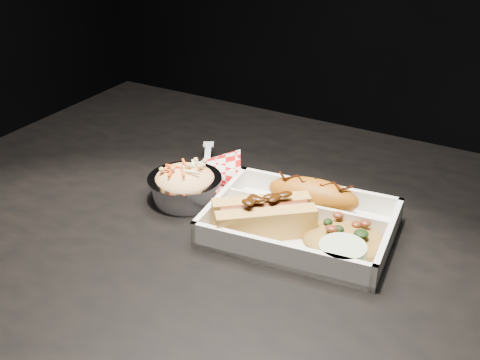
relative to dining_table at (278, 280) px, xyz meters
name	(u,v)px	position (x,y,z in m)	size (l,w,h in m)	color
dining_table	(278,280)	(0.00, 0.00, 0.00)	(1.20, 0.80, 0.75)	black
food_tray	(300,226)	(0.03, 0.01, 0.10)	(0.27, 0.21, 0.04)	white
fried_pastry	(313,195)	(0.02, 0.06, 0.12)	(0.14, 0.05, 0.05)	#A65B10
hotdog	(264,215)	(-0.01, -0.03, 0.12)	(0.14, 0.13, 0.06)	gold
fried_rice_mound	(345,233)	(0.09, 0.00, 0.11)	(0.11, 0.09, 0.03)	#A97831
cupcake_liner	(342,255)	(0.11, -0.05, 0.11)	(0.06, 0.06, 0.03)	#B5D19E
foil_coleslaw_cup	(185,183)	(-0.16, 0.00, 0.12)	(0.11, 0.11, 0.06)	silver
napkin_fork	(207,170)	(-0.17, 0.08, 0.11)	(0.15, 0.17, 0.10)	red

